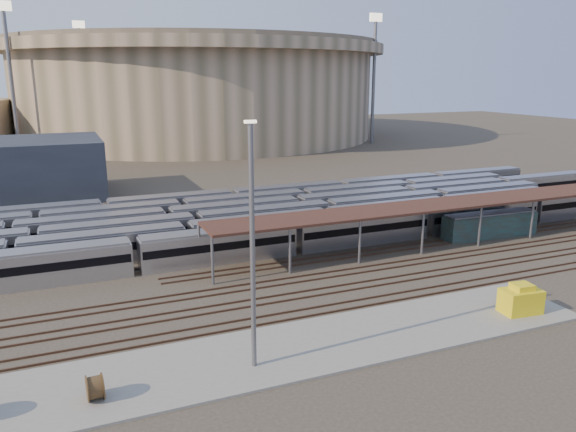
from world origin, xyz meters
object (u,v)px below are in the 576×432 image
at_px(yard_light_pole, 252,248).
at_px(yellow_equipment, 521,301).
at_px(cable_reel_west, 95,387).
at_px(teal_boxcar, 490,225).

height_order(yard_light_pole, yellow_equipment, yard_light_pole).
xyz_separation_m(yard_light_pole, yellow_equipment, (25.15, -0.28, -7.92)).
distance_m(cable_reel_west, yellow_equipment, 36.24).
xyz_separation_m(teal_boxcar, yard_light_pole, (-40.11, -20.28, 7.64)).
bearing_deg(yellow_equipment, teal_boxcar, 59.65).
bearing_deg(cable_reel_west, yellow_equipment, -0.19).
bearing_deg(yard_light_pole, cable_reel_west, -179.16).
relative_size(yard_light_pole, yellow_equipment, 5.16).
xyz_separation_m(cable_reel_west, yellow_equipment, (36.24, -0.12, 0.20)).
height_order(cable_reel_west, yard_light_pole, yard_light_pole).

